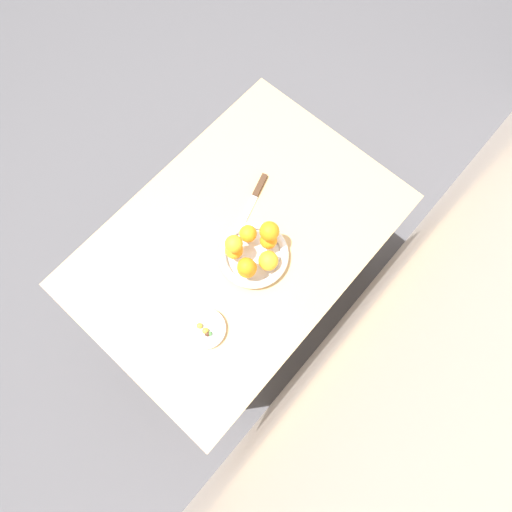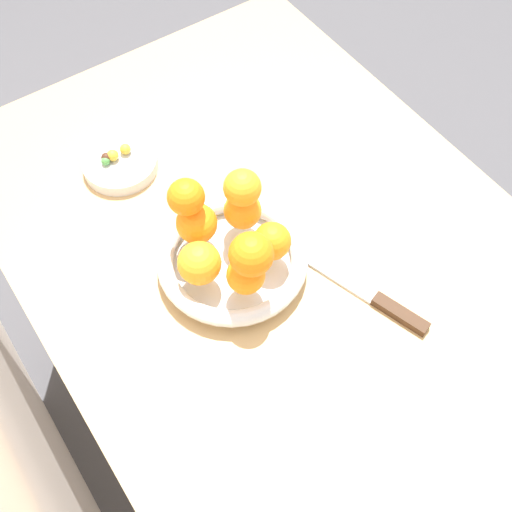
{
  "view_description": "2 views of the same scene",
  "coord_description": "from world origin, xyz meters",
  "px_view_note": "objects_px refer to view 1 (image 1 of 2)",
  "views": [
    {
      "loc": [
        0.3,
        0.35,
        2.01
      ],
      "look_at": [
        0.03,
        0.11,
        0.86
      ],
      "focal_mm": 28.0,
      "sensor_mm": 36.0,
      "label": 1
    },
    {
      "loc": [
        -0.44,
        0.35,
        1.59
      ],
      "look_at": [
        -0.02,
        0.06,
        0.81
      ],
      "focal_mm": 45.0,
      "sensor_mm": 36.0,
      "label": 2
    }
  ],
  "objects_px": {
    "orange_1": "(268,240)",
    "candy_ball_3": "(210,334)",
    "candy_ball_0": "(199,326)",
    "dining_table": "(239,247)",
    "orange_2": "(248,234)",
    "candy_ball_1": "(205,331)",
    "candy_ball_2": "(207,334)",
    "orange_3": "(234,250)",
    "fruit_bowl": "(254,255)",
    "orange_0": "(268,261)",
    "orange_5": "(246,266)",
    "candy_dish": "(206,329)",
    "orange_6": "(234,244)",
    "orange_4": "(247,268)",
    "knife": "(253,200)",
    "orange_7": "(269,231)"
  },
  "relations": [
    {
      "from": "orange_4",
      "to": "orange_5",
      "type": "height_order",
      "value": "orange_5"
    },
    {
      "from": "orange_4",
      "to": "orange_7",
      "type": "distance_m",
      "value": 0.14
    },
    {
      "from": "orange_3",
      "to": "knife",
      "type": "height_order",
      "value": "orange_3"
    },
    {
      "from": "orange_3",
      "to": "dining_table",
      "type": "bearing_deg",
      "value": -146.97
    },
    {
      "from": "orange_1",
      "to": "candy_ball_3",
      "type": "height_order",
      "value": "orange_1"
    },
    {
      "from": "dining_table",
      "to": "fruit_bowl",
      "type": "xyz_separation_m",
      "value": [
        0.01,
        0.08,
        0.11
      ]
    },
    {
      "from": "orange_1",
      "to": "orange_3",
      "type": "bearing_deg",
      "value": -31.61
    },
    {
      "from": "orange_6",
      "to": "orange_4",
      "type": "bearing_deg",
      "value": 74.39
    },
    {
      "from": "orange_0",
      "to": "candy_ball_1",
      "type": "bearing_deg",
      "value": -0.7
    },
    {
      "from": "candy_ball_0",
      "to": "candy_ball_3",
      "type": "bearing_deg",
      "value": 94.88
    },
    {
      "from": "dining_table",
      "to": "knife",
      "type": "distance_m",
      "value": 0.18
    },
    {
      "from": "candy_dish",
      "to": "orange_0",
      "type": "relative_size",
      "value": 1.98
    },
    {
      "from": "knife",
      "to": "candy_ball_0",
      "type": "bearing_deg",
      "value": 21.13
    },
    {
      "from": "orange_0",
      "to": "orange_2",
      "type": "bearing_deg",
      "value": -103.36
    },
    {
      "from": "dining_table",
      "to": "orange_5",
      "type": "bearing_deg",
      "value": 54.58
    },
    {
      "from": "orange_0",
      "to": "candy_ball_0",
      "type": "height_order",
      "value": "orange_0"
    },
    {
      "from": "candy_ball_2",
      "to": "orange_3",
      "type": "bearing_deg",
      "value": -155.55
    },
    {
      "from": "orange_4",
      "to": "orange_5",
      "type": "relative_size",
      "value": 1.14
    },
    {
      "from": "orange_4",
      "to": "orange_7",
      "type": "relative_size",
      "value": 1.0
    },
    {
      "from": "orange_4",
      "to": "orange_5",
      "type": "bearing_deg",
      "value": 37.73
    },
    {
      "from": "orange_0",
      "to": "orange_3",
      "type": "xyz_separation_m",
      "value": [
        0.05,
        -0.1,
        -0.0
      ]
    },
    {
      "from": "knife",
      "to": "orange_1",
      "type": "bearing_deg",
      "value": 58.04
    },
    {
      "from": "orange_0",
      "to": "orange_5",
      "type": "bearing_deg",
      "value": -20.7
    },
    {
      "from": "fruit_bowl",
      "to": "orange_3",
      "type": "distance_m",
      "value": 0.08
    },
    {
      "from": "candy_dish",
      "to": "orange_6",
      "type": "xyz_separation_m",
      "value": [
        -0.24,
        -0.09,
        0.12
      ]
    },
    {
      "from": "orange_4",
      "to": "candy_ball_0",
      "type": "relative_size",
      "value": 3.33
    },
    {
      "from": "candy_dish",
      "to": "candy_ball_2",
      "type": "xyz_separation_m",
      "value": [
        0.01,
        0.02,
        0.02
      ]
    },
    {
      "from": "orange_7",
      "to": "candy_ball_3",
      "type": "xyz_separation_m",
      "value": [
        0.35,
        0.06,
        -0.1
      ]
    },
    {
      "from": "dining_table",
      "to": "orange_0",
      "type": "xyz_separation_m",
      "value": [
        0.01,
        0.14,
        0.16
      ]
    },
    {
      "from": "fruit_bowl",
      "to": "orange_7",
      "type": "xyz_separation_m",
      "value": [
        -0.06,
        0.01,
        0.11
      ]
    },
    {
      "from": "candy_dish",
      "to": "candy_ball_0",
      "type": "bearing_deg",
      "value": -70.0
    },
    {
      "from": "candy_ball_0",
      "to": "orange_4",
      "type": "bearing_deg",
      "value": -178.52
    },
    {
      "from": "orange_6",
      "to": "candy_ball_1",
      "type": "height_order",
      "value": "orange_6"
    },
    {
      "from": "fruit_bowl",
      "to": "candy_dish",
      "type": "xyz_separation_m",
      "value": [
        0.28,
        0.05,
        -0.01
      ]
    },
    {
      "from": "candy_ball_0",
      "to": "orange_5",
      "type": "bearing_deg",
      "value": 179.74
    },
    {
      "from": "orange_2",
      "to": "candy_ball_1",
      "type": "distance_m",
      "value": 0.33
    },
    {
      "from": "orange_6",
      "to": "candy_ball_2",
      "type": "bearing_deg",
      "value": 24.14
    },
    {
      "from": "orange_7",
      "to": "candy_ball_3",
      "type": "bearing_deg",
      "value": 10.02
    },
    {
      "from": "candy_dish",
      "to": "orange_5",
      "type": "distance_m",
      "value": 0.24
    },
    {
      "from": "dining_table",
      "to": "orange_2",
      "type": "height_order",
      "value": "orange_2"
    },
    {
      "from": "dining_table",
      "to": "orange_2",
      "type": "bearing_deg",
      "value": 119.37
    },
    {
      "from": "fruit_bowl",
      "to": "orange_4",
      "type": "distance_m",
      "value": 0.08
    },
    {
      "from": "orange_1",
      "to": "orange_5",
      "type": "bearing_deg",
      "value": 8.16
    },
    {
      "from": "orange_0",
      "to": "candy_ball_3",
      "type": "xyz_separation_m",
      "value": [
        0.29,
        0.01,
        -0.04
      ]
    },
    {
      "from": "orange_1",
      "to": "knife",
      "type": "relative_size",
      "value": 0.22
    },
    {
      "from": "orange_1",
      "to": "candy_ball_3",
      "type": "xyz_separation_m",
      "value": [
        0.34,
        0.06,
        -0.04
      ]
    },
    {
      "from": "orange_7",
      "to": "candy_ball_2",
      "type": "xyz_separation_m",
      "value": [
        0.35,
        0.06,
        -0.1
      ]
    },
    {
      "from": "orange_3",
      "to": "orange_7",
      "type": "distance_m",
      "value": 0.13
    },
    {
      "from": "candy_ball_3",
      "to": "orange_3",
      "type": "bearing_deg",
      "value": -154.3
    },
    {
      "from": "candy_ball_0",
      "to": "dining_table",
      "type": "bearing_deg",
      "value": -159.5
    }
  ]
}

